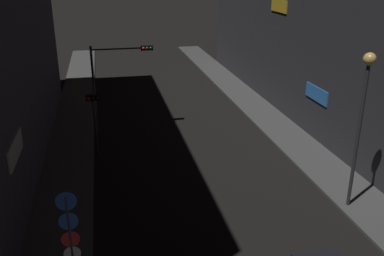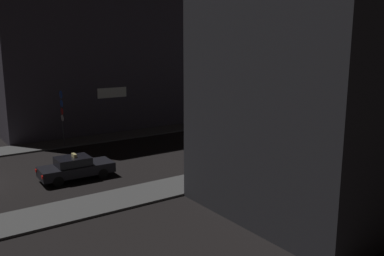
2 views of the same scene
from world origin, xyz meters
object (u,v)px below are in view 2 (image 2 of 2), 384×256
taxi (76,168)px  street_lamp_near_block (194,93)px  traffic_light_overhead (238,85)px  sign_pole_left (62,113)px  traffic_light_left_kerb (196,101)px

taxi → street_lamp_near_block: 8.54m
traffic_light_overhead → sign_pole_left: (-2.12, -16.56, -1.43)m
sign_pole_left → traffic_light_overhead: bearing=82.7°
taxi → sign_pole_left: size_ratio=1.01×
sign_pole_left → street_lamp_near_block: (12.31, 4.16, 2.48)m
taxi → traffic_light_left_kerb: bearing=118.2°
taxi → traffic_light_left_kerb: (-7.78, 14.49, 2.07)m
traffic_light_overhead → taxi: bearing=-71.1°
taxi → traffic_light_overhead: size_ratio=0.76×
sign_pole_left → taxi: bearing=-13.1°
traffic_light_left_kerb → sign_pole_left: (-0.67, -12.53, -0.00)m
traffic_light_overhead → street_lamp_near_block: bearing=-50.6°
traffic_light_overhead → sign_pole_left: 16.75m
traffic_light_left_kerb → street_lamp_near_block: (11.63, -8.37, 2.47)m
traffic_light_left_kerb → traffic_light_overhead: bearing=70.2°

